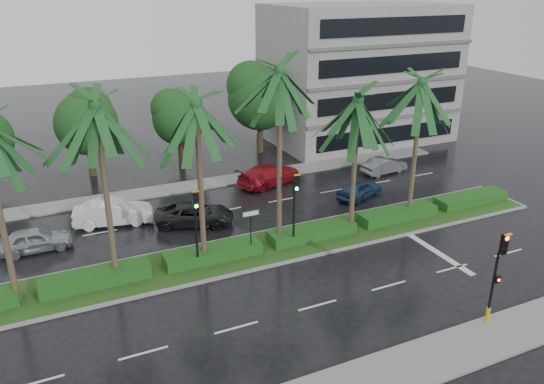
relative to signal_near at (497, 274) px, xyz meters
name	(u,v)px	position (x,y,z in m)	size (l,w,h in m)	color
ground	(272,257)	(-6.00, 9.39, -2.50)	(120.00, 120.00, 0.00)	black
near_sidewalk	(385,375)	(-6.00, -0.81, -2.44)	(40.00, 2.40, 0.12)	slate
far_sidewalk	(203,184)	(-6.00, 21.39, -2.44)	(40.00, 2.00, 0.12)	slate
median	(264,248)	(-6.00, 10.39, -2.42)	(36.00, 4.00, 0.15)	gray
hedge	(264,242)	(-6.00, 10.39, -2.05)	(35.20, 1.40, 0.60)	#144818
lane_markings	(325,250)	(-2.96, 8.96, -2.50)	(34.00, 13.06, 0.01)	silver
palm_row	(240,109)	(-7.25, 10.41, 5.53)	(26.30, 4.20, 10.40)	#493B2A
signal_near	(497,274)	(0.00, 0.00, 0.00)	(0.34, 0.45, 4.36)	black
signal_median_left	(196,218)	(-10.00, 9.69, 0.49)	(0.34, 0.42, 4.36)	black
signal_median_right	(295,200)	(-4.50, 9.69, 0.49)	(0.34, 0.42, 4.36)	black
street_sign	(251,222)	(-7.00, 9.87, -0.38)	(0.95, 0.09, 2.60)	black
bg_trees	(211,104)	(-3.31, 26.98, 2.11)	(32.83, 5.41, 7.82)	#362318
building	(358,74)	(11.00, 27.39, 3.50)	(16.00, 10.00, 12.00)	gray
car_silver	(35,240)	(-17.50, 15.60, -1.84)	(3.87, 1.56, 1.32)	#A1A3A8
car_white	(113,212)	(-13.00, 17.30, -1.73)	(4.69, 1.63, 1.54)	white
car_darkgrey	(195,214)	(-8.50, 15.21, -1.85)	(4.72, 2.17, 1.31)	black
car_red	(270,175)	(-1.50, 19.48, -1.76)	(5.12, 2.08, 1.48)	maroon
car_blue	(359,189)	(3.00, 14.56, -1.86)	(3.76, 1.51, 1.28)	navy
car_grey	(384,165)	(7.50, 17.93, -1.88)	(3.77, 1.32, 1.24)	slate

